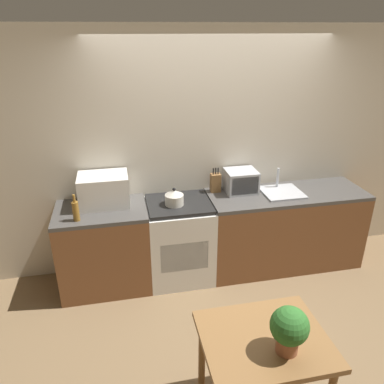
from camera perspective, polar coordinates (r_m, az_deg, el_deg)
name	(u,v)px	position (r m, az deg, el deg)	size (l,w,h in m)	color
ground_plane	(233,309)	(3.90, 6.29, -17.34)	(16.00, 16.00, 0.00)	brown
wall_back	(210,153)	(4.11, 2.81, 5.98)	(10.00, 0.06, 2.60)	beige
counter_left_run	(104,248)	(4.04, -13.20, -8.32)	(0.91, 0.62, 0.90)	brown
counter_right_run	(284,229)	(4.41, 13.77, -5.44)	(1.74, 0.62, 0.90)	brown
stove_range	(179,240)	(4.08, -1.94, -7.35)	(0.68, 0.62, 0.90)	silver
kettle	(174,198)	(3.78, -2.72, -0.85)	(0.19, 0.19, 0.19)	beige
microwave	(104,190)	(3.85, -13.29, 0.28)	(0.49, 0.36, 0.32)	silver
bottle	(76,211)	(3.63, -17.30, -2.73)	(0.06, 0.06, 0.26)	olive
knife_block	(215,183)	(4.08, 3.59, 1.45)	(0.11, 0.09, 0.27)	brown
toaster_oven	(241,181)	(4.10, 7.46, 1.65)	(0.33, 0.29, 0.24)	#ADAFB5
sink_basin	(282,192)	(4.19, 13.51, 0.06)	(0.42, 0.40, 0.24)	#ADAFB5
dining_table	(263,350)	(2.69, 10.83, -22.59)	(0.81, 0.67, 0.73)	brown
potted_plant	(289,328)	(2.44, 14.60, -19.44)	(0.24, 0.24, 0.32)	#9E5B3D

